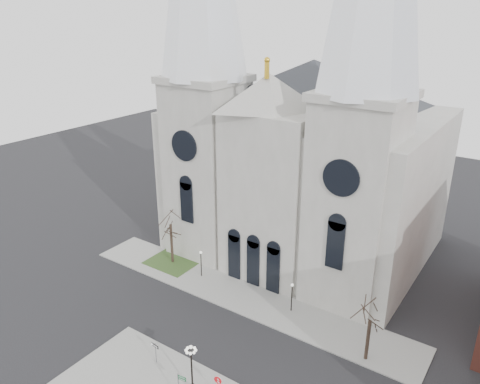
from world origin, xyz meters
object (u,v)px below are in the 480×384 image
Objects in this scene: street_name_sign at (179,384)px; stop_sign at (218,382)px; globe_lamp at (191,363)px; one_way_sign at (156,349)px.

stop_sign is at bearing 27.57° from street_name_sign.
stop_sign is 2.62m from globe_lamp.
one_way_sign is at bearing 147.51° from street_name_sign.
street_name_sign is (4.53, -1.97, 0.06)m from one_way_sign.
stop_sign is at bearing 5.25° from one_way_sign.
stop_sign is 0.47× the size of globe_lamp.
one_way_sign is 4.94m from street_name_sign.
one_way_sign is at bearing -165.05° from stop_sign.
stop_sign is 3.11m from street_name_sign.
street_name_sign reaches higher than stop_sign.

